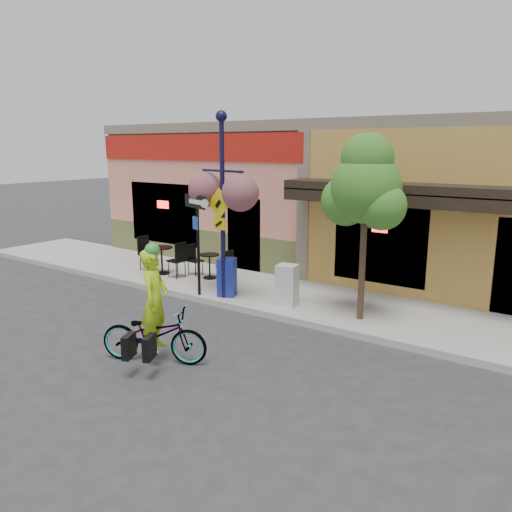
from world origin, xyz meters
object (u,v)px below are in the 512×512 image
at_px(newspaper_box_blue, 227,277).
at_px(street_tree, 364,228).
at_px(newspaper_box_grey, 287,285).
at_px(building, 392,195).
at_px(lamp_post, 223,207).
at_px(one_way_sign, 198,246).
at_px(bicycle, 154,335).
at_px(cyclist_rider, 155,314).

xyz_separation_m(newspaper_box_blue, street_tree, (3.40, 0.31, 1.51)).
height_order(newspaper_box_blue, newspaper_box_grey, newspaper_box_grey).
height_order(building, newspaper_box_grey, building).
distance_m(lamp_post, one_way_sign, 1.18).
height_order(lamp_post, newspaper_box_blue, lamp_post).
bearing_deg(newspaper_box_blue, newspaper_box_grey, -16.34).
distance_m(bicycle, newspaper_box_grey, 3.78).
bearing_deg(lamp_post, building, 85.83).
height_order(cyclist_rider, lamp_post, lamp_post).
height_order(newspaper_box_grey, street_tree, street_tree).
xyz_separation_m(lamp_post, one_way_sign, (-0.65, -0.17, -0.98)).
relative_size(one_way_sign, newspaper_box_grey, 2.58).
distance_m(building, newspaper_box_grey, 6.52).
bearing_deg(newspaper_box_blue, lamp_post, -104.40).
xyz_separation_m(one_way_sign, newspaper_box_blue, (0.62, 0.33, -0.77)).
bearing_deg(bicycle, street_tree, -54.69).
bearing_deg(building, bicycle, -93.44).
bearing_deg(lamp_post, bicycle, -61.51).
xyz_separation_m(cyclist_rider, newspaper_box_blue, (-1.19, 3.55, -0.29)).
relative_size(cyclist_rider, street_tree, 0.46).
bearing_deg(building, newspaper_box_grey, -91.18).
xyz_separation_m(building, one_way_sign, (-2.37, -6.85, -0.85)).
bearing_deg(newspaper_box_grey, one_way_sign, -175.99).
height_order(bicycle, lamp_post, lamp_post).
distance_m(cyclist_rider, lamp_post, 3.87).
bearing_deg(newspaper_box_blue, bicycle, -95.76).
xyz_separation_m(bicycle, newspaper_box_grey, (0.47, 3.75, 0.12)).
xyz_separation_m(lamp_post, street_tree, (3.37, 0.47, -0.24)).
distance_m(building, cyclist_rider, 10.17).
relative_size(bicycle, one_way_sign, 0.78).
bearing_deg(lamp_post, newspaper_box_blue, 109.46).
height_order(building, newspaper_box_blue, building).
relative_size(bicycle, lamp_post, 0.44).
height_order(cyclist_rider, newspaper_box_blue, cyclist_rider).
bearing_deg(newspaper_box_blue, cyclist_rider, -95.03).
xyz_separation_m(building, newspaper_box_grey, (-0.13, -6.31, -1.62)).
distance_m(bicycle, cyclist_rider, 0.40).
relative_size(cyclist_rider, newspaper_box_grey, 1.89).
bearing_deg(newspaper_box_grey, bicycle, -106.67).
bearing_deg(one_way_sign, bicycle, -41.63).
bearing_deg(bicycle, newspaper_box_grey, -31.58).
relative_size(bicycle, cyclist_rider, 1.07).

